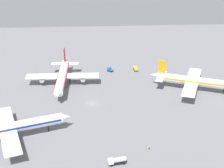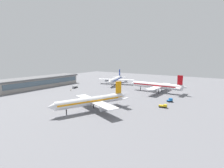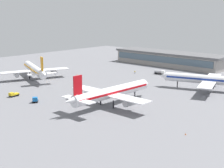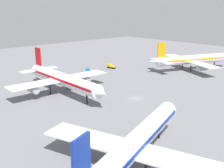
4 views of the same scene
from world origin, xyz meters
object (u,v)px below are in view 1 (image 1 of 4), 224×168
at_px(airplane_at_gate, 62,76).
at_px(safety_cone_near_gate, 188,112).
at_px(airplane_taxiing, 195,81).
at_px(airplane_distant, 11,128).
at_px(ground_crew_worker, 149,147).
at_px(baggage_tug, 110,69).
at_px(fuel_truck, 117,161).
at_px(pushback_tractor, 136,69).

distance_m(airplane_at_gate, safety_cone_near_gate, 66.40).
bearing_deg(airplane_taxiing, airplane_distant, -132.69).
bearing_deg(ground_crew_worker, baggage_tug, -23.36).
bearing_deg(fuel_truck, ground_crew_worker, -159.43).
distance_m(baggage_tug, ground_crew_worker, 78.45).
bearing_deg(ground_crew_worker, airplane_taxiing, -63.04).
relative_size(fuel_truck, pushback_tractor, 1.43).
relative_size(airplane_distant, ground_crew_worker, 26.77).
bearing_deg(baggage_tug, pushback_tractor, -136.92).
xyz_separation_m(baggage_tug, ground_crew_worker, (9.81, -77.84, -0.31)).
bearing_deg(ground_crew_worker, fuel_truck, 91.51).
height_order(ground_crew_worker, safety_cone_near_gate, ground_crew_worker).
distance_m(baggage_tug, safety_cone_near_gate, 60.12).
height_order(airplane_distant, ground_crew_worker, airplane_distant).
bearing_deg(airplane_distant, airplane_taxiing, 6.87).
bearing_deg(airplane_at_gate, ground_crew_worker, 32.01).
distance_m(airplane_distant, pushback_tractor, 88.93).
distance_m(fuel_truck, baggage_tug, 85.66).
relative_size(airplane_taxiing, safety_cone_near_gate, 73.82).
distance_m(airplane_taxiing, baggage_tug, 50.29).
bearing_deg(pushback_tractor, airplane_at_gate, 108.63).
xyz_separation_m(airplane_at_gate, baggage_tug, (25.78, 18.20, -4.09)).
bearing_deg(fuel_truck, safety_cone_near_gate, -146.30).
bearing_deg(baggage_tug, airplane_at_gate, 75.25).
distance_m(ground_crew_worker, safety_cone_near_gate, 34.56).
bearing_deg(baggage_tug, safety_cone_near_gate, 161.84).
relative_size(pushback_tractor, baggage_tug, 1.22).
xyz_separation_m(airplane_distant, baggage_tug, (41.69, 67.56, -3.93)).
distance_m(airplane_taxiing, safety_cone_near_gate, 24.80).
bearing_deg(ground_crew_worker, pushback_tractor, -34.35).
bearing_deg(airplane_at_gate, airplane_distant, -16.68).
relative_size(airplane_taxiing, baggage_tug, 11.83).
distance_m(airplane_distant, baggage_tug, 79.49).
height_order(baggage_tug, safety_cone_near_gate, baggage_tug).
bearing_deg(pushback_tractor, fuel_truck, 162.13).
height_order(airplane_at_gate, fuel_truck, airplane_at_gate).
bearing_deg(pushback_tractor, safety_cone_near_gate, -168.54).
relative_size(airplane_at_gate, baggage_tug, 12.66).
bearing_deg(fuel_truck, airplane_taxiing, -139.01).
height_order(airplane_taxiing, fuel_truck, airplane_taxiing).
xyz_separation_m(airplane_distant, safety_cone_near_gate, (73.38, 16.48, -4.79)).
distance_m(airplane_at_gate, baggage_tug, 31.82).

